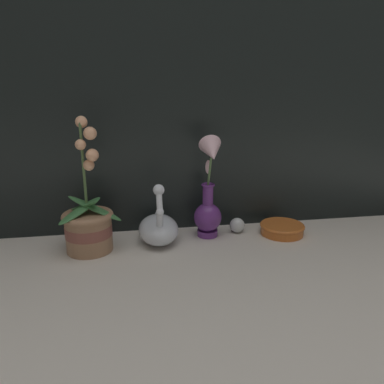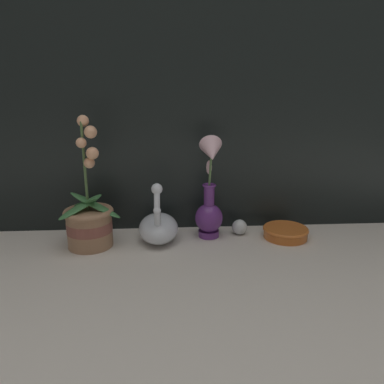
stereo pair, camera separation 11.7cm
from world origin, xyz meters
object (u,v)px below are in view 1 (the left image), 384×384
at_px(orchid_potted_plant, 88,224).
at_px(swan_figurine, 158,227).
at_px(blue_vase, 209,200).
at_px(glass_sphere, 237,225).
at_px(amber_dish, 282,228).

xyz_separation_m(orchid_potted_plant, swan_figurine, (0.21, 0.03, -0.04)).
bearing_deg(orchid_potted_plant, swan_figurine, 7.84).
relative_size(orchid_potted_plant, swan_figurine, 1.96).
xyz_separation_m(orchid_potted_plant, blue_vase, (0.37, 0.04, 0.04)).
height_order(blue_vase, glass_sphere, blue_vase).
bearing_deg(orchid_potted_plant, glass_sphere, 7.67).
height_order(orchid_potted_plant, amber_dish, orchid_potted_plant).
distance_m(swan_figurine, amber_dish, 0.42).
bearing_deg(swan_figurine, amber_dish, -0.29).
bearing_deg(orchid_potted_plant, blue_vase, 6.13).
bearing_deg(swan_figurine, blue_vase, 3.93).
xyz_separation_m(blue_vase, glass_sphere, (0.11, 0.02, -0.10)).
bearing_deg(blue_vase, glass_sphere, 13.07).
distance_m(orchid_potted_plant, blue_vase, 0.38).
relative_size(swan_figurine, blue_vase, 0.60).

